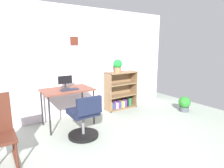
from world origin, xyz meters
name	(u,v)px	position (x,y,z in m)	size (l,w,h in m)	color
ground_plane	(136,162)	(0.00, 0.00, 0.00)	(6.24, 6.24, 0.00)	#939E92
wall_back	(72,63)	(0.00, 2.15, 1.18)	(5.20, 0.12, 2.35)	silver
desk	(67,92)	(-0.30, 1.68, 0.66)	(0.94, 0.61, 0.73)	brown
monitor	(65,82)	(-0.30, 1.79, 0.85)	(0.28, 0.16, 0.24)	#262628
keyboard	(70,90)	(-0.29, 1.58, 0.74)	(0.33, 0.13, 0.02)	#222636
office_chair	(84,119)	(-0.28, 1.01, 0.33)	(0.52, 0.55, 0.76)	black
bookshelf_low	(120,92)	(1.15, 1.96, 0.40)	(0.81, 0.30, 0.91)	brown
potted_plant_on_shelf	(118,65)	(1.04, 1.90, 1.09)	(0.21, 0.21, 0.31)	#9E6642
potted_plant_floor	(184,104)	(2.27, 0.90, 0.19)	(0.28, 0.28, 0.36)	#474C51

